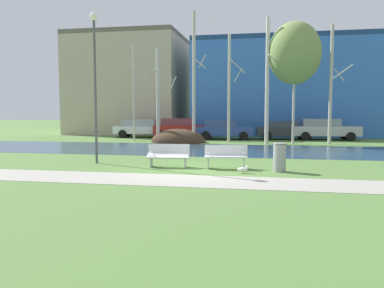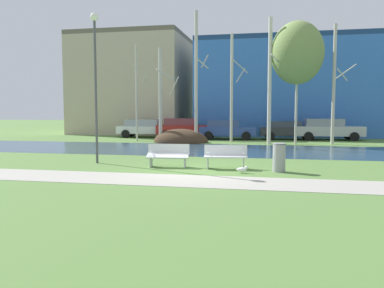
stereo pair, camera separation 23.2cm
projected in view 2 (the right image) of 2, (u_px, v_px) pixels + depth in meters
ground_plane at (225, 146)px, 23.70m from camera, size 120.00×120.00×0.00m
paved_path_strip at (180, 180)px, 12.07m from camera, size 60.00×2.08×0.01m
river_band at (220, 150)px, 21.55m from camera, size 80.00×6.98×0.01m
soil_mound at (181, 142)px, 26.67m from camera, size 3.76×2.67×1.85m
bench_left at (168, 155)px, 14.95m from camera, size 1.65×0.73×0.87m
bench_right at (226, 156)px, 14.51m from camera, size 1.65×0.73×0.87m
trash_bin at (279, 157)px, 13.75m from camera, size 0.47×0.47×1.01m
seagull at (242, 169)px, 13.48m from camera, size 0.43×0.16×0.26m
streetlamp at (95, 66)px, 15.78m from camera, size 0.32×0.32×6.05m
birch_far_left at (137, 92)px, 27.63m from camera, size 1.35×2.16×6.79m
birch_left at (161, 95)px, 26.36m from camera, size 1.44×2.32×6.34m
birch_center_left at (196, 77)px, 25.84m from camera, size 0.97×1.69×8.66m
birch_center at (232, 87)px, 26.90m from camera, size 1.21×2.01×7.38m
birch_center_right at (270, 80)px, 24.82m from camera, size 1.32×2.08×8.01m
birch_right at (297, 53)px, 24.73m from camera, size 3.31×3.31×7.78m
birch_far_right at (334, 84)px, 24.84m from camera, size 1.40×2.09×7.59m
parked_van_nearest_white at (146, 128)px, 31.61m from camera, size 4.87×2.19×1.44m
parked_sedan_second_red at (184, 128)px, 30.95m from camera, size 4.55×2.28×1.56m
parked_hatch_third_blue at (227, 129)px, 29.46m from camera, size 4.29×2.19×1.44m
parked_wagon_fourth_dark at (288, 130)px, 29.24m from camera, size 4.37×2.17×1.38m
parked_suv_fifth_silver at (327, 129)px, 28.69m from camera, size 4.89×2.22×1.57m
building_beige_block at (136, 86)px, 38.49m from camera, size 10.19×9.81×9.25m
building_blue_store at (293, 88)px, 34.97m from camera, size 16.65×8.44×8.32m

